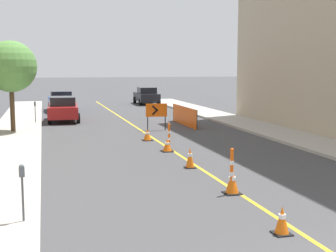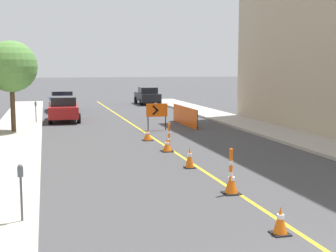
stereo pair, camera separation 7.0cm
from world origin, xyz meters
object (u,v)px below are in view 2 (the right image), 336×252
(arrow_barricade_primary, at_px, (157,111))
(parked_car_curb_near, at_px, (64,109))
(parking_meter_near_curb, at_px, (21,181))
(street_tree_left_near, at_px, (11,67))
(traffic_cone_nearest, at_px, (280,221))
(parked_car_curb_mid, at_px, (62,101))
(traffic_cone_second, at_px, (231,182))
(parked_car_curb_far, at_px, (147,96))
(delineator_post_front, at_px, (231,174))
(delineator_post_rear, at_px, (169,139))
(traffic_cone_third, at_px, (190,158))
(traffic_cone_fourth, at_px, (167,145))
(parking_meter_far_curb, at_px, (36,107))
(traffic_cone_fifth, at_px, (147,135))

(arrow_barricade_primary, relative_size, parked_car_curb_near, 0.34)
(parking_meter_near_curb, relative_size, street_tree_left_near, 0.27)
(traffic_cone_nearest, distance_m, parked_car_curb_mid, 29.31)
(traffic_cone_second, height_order, parked_car_curb_far, parked_car_curb_far)
(parked_car_curb_mid, bearing_deg, parking_meter_near_curb, -95.38)
(delineator_post_front, relative_size, delineator_post_rear, 1.13)
(street_tree_left_near, bearing_deg, traffic_cone_nearest, -69.60)
(parked_car_curb_near, height_order, parking_meter_near_curb, parked_car_curb_near)
(parked_car_curb_mid, xyz_separation_m, parking_meter_near_curb, (-1.83, -27.24, 0.23))
(traffic_cone_nearest, relative_size, delineator_post_rear, 0.53)
(traffic_cone_third, distance_m, parked_car_curb_mid, 22.73)
(traffic_cone_second, height_order, traffic_cone_third, traffic_cone_third)
(parked_car_curb_far, bearing_deg, street_tree_left_near, -120.60)
(traffic_cone_second, bearing_deg, traffic_cone_third, 91.88)
(traffic_cone_fourth, xyz_separation_m, parking_meter_far_curb, (-5.37, 10.78, 0.78))
(traffic_cone_fourth, xyz_separation_m, traffic_cone_fifth, (-0.16, 3.06, 0.00))
(traffic_cone_fifth, distance_m, parked_car_curb_mid, 16.51)
(delineator_post_rear, bearing_deg, parking_meter_far_curb, 117.41)
(traffic_cone_nearest, xyz_separation_m, traffic_cone_third, (0.11, 6.65, 0.05))
(delineator_post_front, height_order, parked_car_curb_far, parked_car_curb_far)
(parking_meter_far_curb, bearing_deg, parked_car_curb_far, 53.79)
(traffic_cone_second, xyz_separation_m, delineator_post_front, (-0.04, -0.04, 0.23))
(traffic_cone_nearest, relative_size, traffic_cone_third, 0.85)
(delineator_post_rear, height_order, street_tree_left_near, street_tree_left_near)
(parking_meter_near_curb, bearing_deg, parked_car_curb_near, 85.20)
(traffic_cone_second, bearing_deg, parked_car_curb_far, 81.98)
(traffic_cone_nearest, relative_size, parked_car_curb_mid, 0.14)
(traffic_cone_nearest, relative_size, parking_meter_far_curb, 0.47)
(street_tree_left_near, bearing_deg, traffic_cone_third, -58.06)
(traffic_cone_third, xyz_separation_m, parking_meter_near_curb, (-5.33, -4.79, 0.68))
(arrow_barricade_primary, height_order, parked_car_curb_far, parked_car_curb_far)
(delineator_post_front, height_order, street_tree_left_near, street_tree_left_near)
(traffic_cone_fifth, relative_size, delineator_post_rear, 0.47)
(delineator_post_rear, bearing_deg, parked_car_curb_far, 79.85)
(parked_car_curb_mid, bearing_deg, parking_meter_far_curb, -103.77)
(traffic_cone_third, xyz_separation_m, parked_car_curb_near, (-3.64, 15.33, 0.45))
(traffic_cone_fifth, bearing_deg, parking_meter_far_curb, 124.02)
(traffic_cone_second, height_order, traffic_cone_fourth, traffic_cone_second)
(traffic_cone_nearest, height_order, parked_car_curb_mid, parked_car_curb_mid)
(delineator_post_rear, height_order, parked_car_curb_near, parked_car_curb_near)
(parked_car_curb_far, bearing_deg, parking_meter_near_curb, -105.15)
(traffic_cone_second, xyz_separation_m, parking_meter_far_curb, (-5.44, 17.48, 0.70))
(arrow_barricade_primary, bearing_deg, traffic_cone_third, -91.35)
(delineator_post_rear, relative_size, arrow_barricade_primary, 0.77)
(traffic_cone_second, xyz_separation_m, traffic_cone_third, (-0.11, 3.46, 0.02))
(delineator_post_front, distance_m, parked_car_curb_near, 19.19)
(arrow_barricade_primary, height_order, street_tree_left_near, street_tree_left_near)
(arrow_barricade_primary, xyz_separation_m, parked_car_curb_mid, (-4.63, 12.83, -0.26))
(parked_car_curb_far, bearing_deg, parking_meter_far_curb, -124.43)
(delineator_post_rear, relative_size, parking_meter_near_curb, 0.90)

